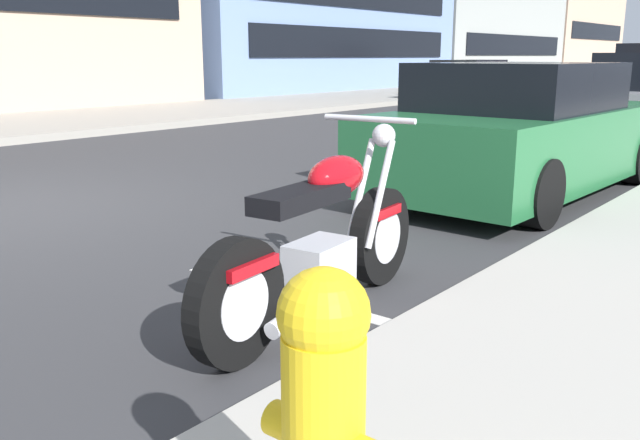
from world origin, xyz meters
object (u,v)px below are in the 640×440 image
Objects in this scene: parked_car_mid_block at (522,133)px; car_opposite_curb at (466,81)px; parked_motorcycle at (322,245)px; fire_hydrant at (323,411)px.

car_opposite_curb is (14.05, 7.77, -0.01)m from parked_car_mid_block.
parked_motorcycle is 0.50× the size of parked_car_mid_block.
fire_hydrant is (-1.65, -1.32, 0.15)m from parked_motorcycle.
car_opposite_curb reaches higher than fire_hydrant.
parked_car_mid_block is 6.12m from fire_hydrant.
parked_motorcycle reaches higher than fire_hydrant.
parked_motorcycle is 2.11m from fire_hydrant.
parked_car_mid_block is at bearing 17.98° from fire_hydrant.
fire_hydrant is at bearing 23.80° from car_opposite_curb.
parked_motorcycle is at bearing -170.30° from parked_car_mid_block.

